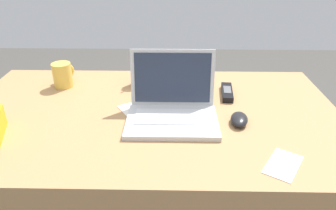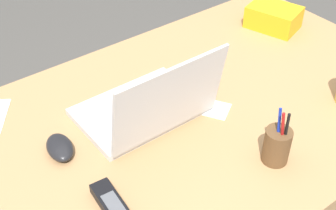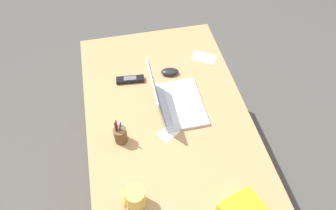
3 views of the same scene
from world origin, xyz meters
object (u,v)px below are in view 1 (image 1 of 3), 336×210
at_px(coffee_mug_white, 63,75).
at_px(pen_holder, 138,75).
at_px(cordless_phone, 227,92).
at_px(computer_mouse, 239,119).
at_px(laptop, 172,107).

height_order(coffee_mug_white, pen_holder, pen_holder).
relative_size(coffee_mug_white, pen_holder, 0.70).
height_order(cordless_phone, pen_holder, pen_holder).
height_order(computer_mouse, cordless_phone, computer_mouse).
bearing_deg(cordless_phone, coffee_mug_white, 173.86).
height_order(laptop, coffee_mug_white, laptop).
distance_m(computer_mouse, coffee_mug_white, 0.80).
height_order(computer_mouse, pen_holder, pen_holder).
relative_size(laptop, cordless_phone, 2.03).
xyz_separation_m(computer_mouse, pen_holder, (-0.40, 0.33, 0.03)).
distance_m(laptop, coffee_mug_white, 0.57).
bearing_deg(computer_mouse, cordless_phone, 102.39).
bearing_deg(cordless_phone, pen_holder, 165.71).
xyz_separation_m(coffee_mug_white, pen_holder, (0.34, 0.02, -0.01)).
bearing_deg(laptop, pen_holder, 117.58).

